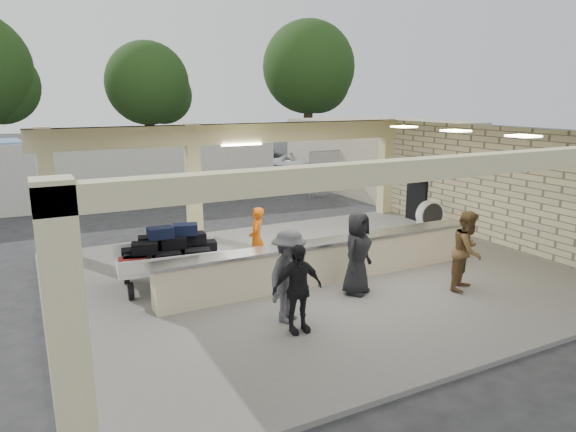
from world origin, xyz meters
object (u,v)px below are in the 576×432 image
drum_fan (430,215)px  passenger_a (468,250)px  luggage_cart (169,253)px  car_dark (274,164)px  baggage_counter (326,261)px  baggage_handler (257,239)px  container_white (128,170)px  passenger_c (289,276)px  passenger_b (298,289)px  passenger_d (357,253)px  car_white_b (357,162)px  car_white_a (316,164)px

drum_fan → passenger_a: 5.16m
luggage_cart → car_dark: bearing=61.3°
baggage_counter → baggage_handler: bearing=127.2°
baggage_counter → drum_fan: baggage_counter is taller
car_dark → container_white: (-8.47, -3.51, 0.63)m
baggage_counter → drum_fan: bearing=24.2°
passenger_c → car_dark: 19.07m
luggage_cart → car_dark: luggage_cart is taller
luggage_cart → car_dark: 17.25m
baggage_counter → passenger_c: 2.40m
baggage_handler → baggage_counter: bearing=70.2°
luggage_cart → passenger_b: bearing=-61.9°
baggage_handler → passenger_d: passenger_d is taller
passenger_c → car_dark: bearing=33.5°
luggage_cart → car_dark: (9.60, 14.33, -0.17)m
drum_fan → baggage_counter: bearing=-152.0°
passenger_b → passenger_d: passenger_d is taller
drum_fan → passenger_b: (-7.22, -4.44, 0.31)m
luggage_cart → passenger_d: 4.23m
car_dark → passenger_b: bearing=-172.4°
passenger_d → container_white: bearing=70.8°
drum_fan → passenger_c: size_ratio=0.54×
passenger_b → luggage_cart: bearing=114.9°
container_white → passenger_c: bearing=-85.3°
baggage_handler → car_white_b: (11.85, 12.73, -0.20)m
car_dark → passenger_a: bearing=-159.9°
baggage_counter → luggage_cart: bearing=157.1°
drum_fan → baggage_handler: (-6.48, -0.96, 0.27)m
luggage_cart → passenger_d: (3.50, -2.37, 0.16)m
baggage_counter → drum_fan: 5.89m
baggage_handler → car_white_a: 15.27m
car_white_a → car_dark: 2.48m
car_white_a → container_white: container_white is taller
drum_fan → passenger_b: 8.49m
luggage_cart → car_white_b: (14.05, 12.78, -0.16)m
baggage_handler → container_white: container_white is taller
passenger_a → car_white_b: (8.22, 16.06, -0.30)m
passenger_d → container_white: size_ratio=0.15×
passenger_b → drum_fan: bearing=33.6°
passenger_a → baggage_counter: bearing=116.4°
passenger_c → car_white_b: (12.52, 15.73, -0.31)m
passenger_b → passenger_c: 0.49m
baggage_counter → passenger_d: passenger_d is taller
passenger_a → car_dark: size_ratio=0.44×
luggage_cart → passenger_a: size_ratio=1.40×
passenger_b → passenger_c: size_ratio=0.92×
luggage_cart → car_white_a: 16.70m
baggage_counter → car_white_b: 17.79m
passenger_d → container_white: container_white is taller
passenger_a → passenger_c: (-4.30, 0.33, 0.01)m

